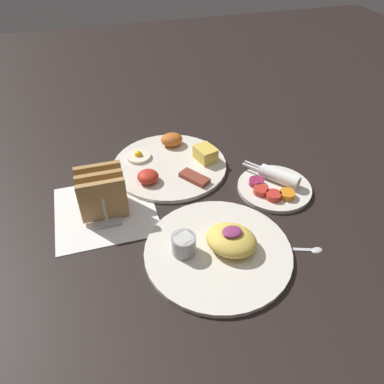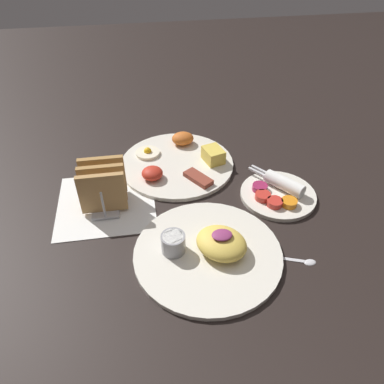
{
  "view_description": "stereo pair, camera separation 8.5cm",
  "coord_description": "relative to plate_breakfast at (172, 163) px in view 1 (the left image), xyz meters",
  "views": [
    {
      "loc": [
        -0.17,
        -0.59,
        0.57
      ],
      "look_at": [
        0.02,
        0.03,
        0.03
      ],
      "focal_mm": 35.0,
      "sensor_mm": 36.0,
      "label": 1
    },
    {
      "loc": [
        -0.09,
        -0.61,
        0.57
      ],
      "look_at": [
        0.02,
        0.03,
        0.03
      ],
      "focal_mm": 35.0,
      "sensor_mm": 36.0,
      "label": 2
    }
  ],
  "objects": [
    {
      "name": "ground_plane",
      "position": [
        -0.01,
        -0.19,
        -0.01
      ],
      "size": [
        3.0,
        3.0,
        0.0
      ],
      "primitive_type": "plane",
      "color": "black"
    },
    {
      "name": "napkin_flat",
      "position": [
        -0.19,
        -0.13,
        -0.01
      ],
      "size": [
        0.22,
        0.22,
        0.0
      ],
      "color": "white",
      "rests_on": "ground_plane"
    },
    {
      "name": "plate_breakfast",
      "position": [
        0.0,
        0.0,
        0.0
      ],
      "size": [
        0.29,
        0.29,
        0.05
      ],
      "color": "silver",
      "rests_on": "ground_plane"
    },
    {
      "name": "plate_condiments",
      "position": [
        0.21,
        -0.16,
        0.0
      ],
      "size": [
        0.18,
        0.18,
        0.04
      ],
      "color": "silver",
      "rests_on": "ground_plane"
    },
    {
      "name": "plate_foreground",
      "position": [
        0.02,
        -0.31,
        0.0
      ],
      "size": [
        0.29,
        0.29,
        0.06
      ],
      "color": "silver",
      "rests_on": "ground_plane"
    },
    {
      "name": "toast_rack",
      "position": [
        -0.19,
        -0.13,
        0.04
      ],
      "size": [
        0.1,
        0.12,
        0.1
      ],
      "color": "#B7B7BC",
      "rests_on": "ground_plane"
    },
    {
      "name": "teaspoon",
      "position": [
        0.18,
        -0.35,
        -0.01
      ],
      "size": [
        0.13,
        0.05,
        0.01
      ],
      "color": "silver",
      "rests_on": "ground_plane"
    }
  ]
}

